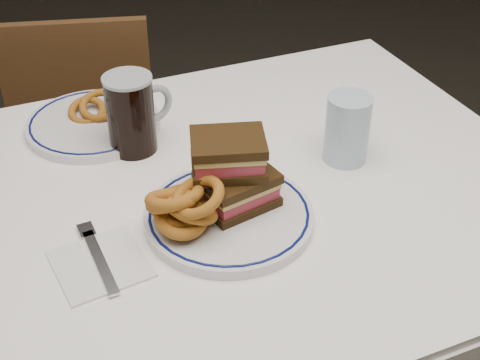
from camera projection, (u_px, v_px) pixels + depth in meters
name	position (u px, v px, depth m)	size (l,w,h in m)	color
dining_table	(187.00, 246.00, 1.17)	(1.27, 0.87, 0.75)	white
chair_far	(90.00, 131.00, 1.88)	(0.46, 0.46, 0.80)	#482D17
main_plate	(229.00, 216.00, 1.05)	(0.27, 0.27, 0.02)	silver
reuben_sandwich	(233.00, 172.00, 1.04)	(0.14, 0.13, 0.12)	black
onion_rings_main	(183.00, 206.00, 1.00)	(0.12, 0.12, 0.09)	brown
ketchup_ramekin	(207.00, 180.00, 1.09)	(0.05, 0.05, 0.03)	silver
beer_mug	(132.00, 113.00, 1.19)	(0.13, 0.09, 0.15)	black
water_glass	(347.00, 129.00, 1.17)	(0.08, 0.08, 0.12)	#A6C1D6
far_plate	(93.00, 124.00, 1.28)	(0.26, 0.26, 0.02)	silver
onion_rings_far	(94.00, 108.00, 1.29)	(0.11, 0.08, 0.06)	brown
napkin_fork	(100.00, 262.00, 0.98)	(0.14, 0.17, 0.01)	silver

